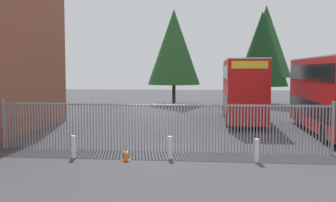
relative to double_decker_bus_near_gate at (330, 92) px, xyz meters
The scene contains 11 objects.
ground_plane 9.64m from the double_decker_bus_near_gate, 168.28° to the left, with size 100.00×100.00×0.00m, color #3D3D42.
palisade_fence 10.96m from the double_decker_bus_near_gate, 145.90° to the right, with size 15.09×0.14×2.35m.
double_decker_bus_near_gate is the anchor object (origin of this frame).
double_decker_bus_behind_fence_left 7.15m from the double_decker_bus_near_gate, 129.56° to the left, with size 2.54×10.81×4.42m.
bollard_near_left 14.91m from the double_decker_bus_near_gate, 147.82° to the right, with size 0.20×0.20×0.95m, color silver.
bollard_center_front 11.55m from the double_decker_bus_near_gate, 138.08° to the right, with size 0.20×0.20×0.95m, color silver.
bollard_near_right 9.47m from the double_decker_bus_near_gate, 122.30° to the right, with size 0.20×0.20×0.95m, color silver.
traffic_cone_by_gate 13.22m from the double_decker_bus_near_gate, 141.57° to the right, with size 0.34×0.34×0.59m.
tree_tall_back 22.57m from the double_decker_bus_near_gate, 119.03° to the left, with size 5.58×5.58×10.12m.
tree_short_side 20.63m from the double_decker_bus_near_gate, 94.20° to the left, with size 5.53×5.53×9.88m.
tree_mid_row 21.55m from the double_decker_bus_near_gate, 92.68° to the left, with size 5.41×5.41×10.62m.
Camera 1 is at (2.38, -18.29, 3.70)m, focal length 44.01 mm.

